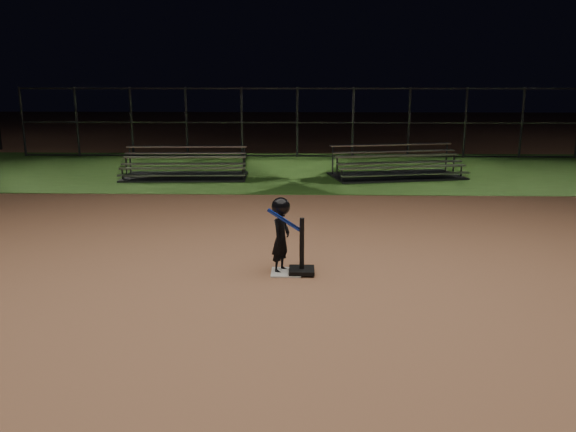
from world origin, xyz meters
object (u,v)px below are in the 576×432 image
(home_plate, at_px, (286,272))
(bleacher_left, at_px, (185,172))
(batting_tee, at_px, (302,262))
(child_batter, at_px, (281,233))
(bleacher_right, at_px, (397,171))

(home_plate, distance_m, bleacher_left, 9.04)
(home_plate, bearing_deg, batting_tee, -4.86)
(child_batter, height_order, bleacher_right, child_batter)
(home_plate, bearing_deg, child_batter, 136.73)
(home_plate, relative_size, child_batter, 0.39)
(home_plate, height_order, child_batter, child_batter)
(batting_tee, height_order, child_batter, child_batter)
(child_batter, height_order, bleacher_left, child_batter)
(home_plate, distance_m, child_batter, 0.61)
(batting_tee, distance_m, bleacher_right, 9.16)
(bleacher_right, bearing_deg, bleacher_left, 170.48)
(home_plate, relative_size, bleacher_left, 0.12)
(bleacher_left, height_order, bleacher_right, bleacher_right)
(batting_tee, relative_size, bleacher_right, 0.21)
(home_plate, relative_size, bleacher_right, 0.11)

